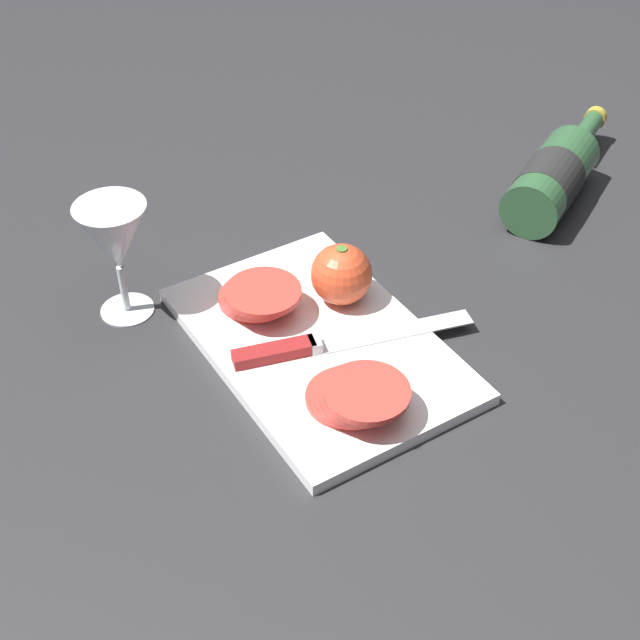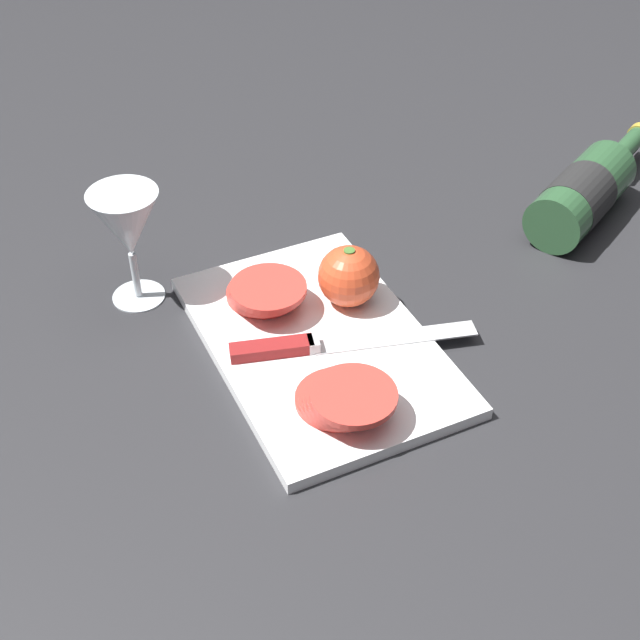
{
  "view_description": "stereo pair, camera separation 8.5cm",
  "coord_description": "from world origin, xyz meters",
  "px_view_note": "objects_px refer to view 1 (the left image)",
  "views": [
    {
      "loc": [
        -0.64,
        0.43,
        0.68
      ],
      "look_at": [
        -0.0,
        0.03,
        0.04
      ],
      "focal_mm": 50.0,
      "sensor_mm": 36.0,
      "label": 1
    },
    {
      "loc": [
        -0.68,
        0.35,
        0.68
      ],
      "look_at": [
        -0.0,
        0.03,
        0.04
      ],
      "focal_mm": 50.0,
      "sensor_mm": 36.0,
      "label": 2
    }
  ],
  "objects_px": {
    "whole_tomato": "(341,274)",
    "tomato_slice_stack_far": "(259,295)",
    "knife": "(306,347)",
    "tomato_slice_stack_near": "(357,395)",
    "wine_bottle": "(553,177)",
    "wine_glass": "(115,241)"
  },
  "relations": [
    {
      "from": "wine_bottle",
      "to": "tomato_slice_stack_far",
      "type": "distance_m",
      "value": 0.46
    },
    {
      "from": "whole_tomato",
      "to": "tomato_slice_stack_far",
      "type": "bearing_deg",
      "value": 67.49
    },
    {
      "from": "wine_bottle",
      "to": "tomato_slice_stack_near",
      "type": "bearing_deg",
      "value": 113.73
    },
    {
      "from": "wine_glass",
      "to": "tomato_slice_stack_far",
      "type": "distance_m",
      "value": 0.17
    },
    {
      "from": "knife",
      "to": "tomato_slice_stack_near",
      "type": "bearing_deg",
      "value": -75.14
    },
    {
      "from": "wine_bottle",
      "to": "whole_tomato",
      "type": "relative_size",
      "value": 4.06
    },
    {
      "from": "whole_tomato",
      "to": "tomato_slice_stack_far",
      "type": "distance_m",
      "value": 0.1
    },
    {
      "from": "whole_tomato",
      "to": "wine_glass",
      "type": "bearing_deg",
      "value": 58.99
    },
    {
      "from": "wine_glass",
      "to": "knife",
      "type": "bearing_deg",
      "value": -144.37
    },
    {
      "from": "whole_tomato",
      "to": "tomato_slice_stack_far",
      "type": "height_order",
      "value": "whole_tomato"
    },
    {
      "from": "wine_glass",
      "to": "tomato_slice_stack_far",
      "type": "xyz_separation_m",
      "value": [
        -0.09,
        -0.13,
        -0.07
      ]
    },
    {
      "from": "knife",
      "to": "tomato_slice_stack_far",
      "type": "distance_m",
      "value": 0.09
    },
    {
      "from": "whole_tomato",
      "to": "tomato_slice_stack_near",
      "type": "relative_size",
      "value": 0.63
    },
    {
      "from": "knife",
      "to": "tomato_slice_stack_near",
      "type": "xyz_separation_m",
      "value": [
        -0.1,
        -0.0,
        0.01
      ]
    },
    {
      "from": "wine_bottle",
      "to": "wine_glass",
      "type": "relative_size",
      "value": 2.02
    },
    {
      "from": "wine_bottle",
      "to": "tomato_slice_stack_far",
      "type": "bearing_deg",
      "value": 90.7
    },
    {
      "from": "knife",
      "to": "tomato_slice_stack_far",
      "type": "xyz_separation_m",
      "value": [
        0.09,
        0.01,
        0.01
      ]
    },
    {
      "from": "wine_glass",
      "to": "knife",
      "type": "distance_m",
      "value": 0.24
    },
    {
      "from": "tomato_slice_stack_near",
      "to": "tomato_slice_stack_far",
      "type": "distance_m",
      "value": 0.2
    },
    {
      "from": "wine_bottle",
      "to": "wine_glass",
      "type": "xyz_separation_m",
      "value": [
        0.09,
        0.59,
        0.06
      ]
    },
    {
      "from": "wine_bottle",
      "to": "tomato_slice_stack_near",
      "type": "distance_m",
      "value": 0.5
    },
    {
      "from": "knife",
      "to": "whole_tomato",
      "type": "bearing_deg",
      "value": 49.13
    }
  ]
}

